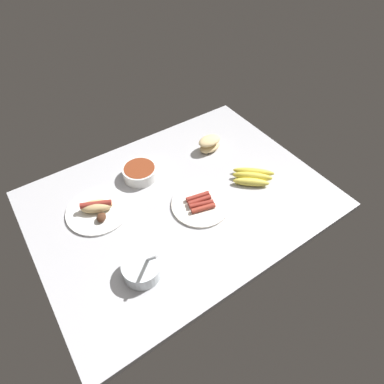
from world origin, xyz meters
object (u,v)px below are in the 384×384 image
Objects in this scene: plate_sausages at (200,204)px; bowl_chili at (140,172)px; bowl_coleslaw at (142,268)px; bread_stack at (210,144)px; banana_bunch at (252,177)px; plate_hotdog_assembled at (98,209)px.

plate_sausages is 1.59× the size of bowl_chili.
bowl_coleslaw is 1.26× the size of bread_stack.
banana_bunch is (27.65, -0.73, 1.00)cm from plate_sausages.
plate_sausages is 1.18× the size of banana_bunch.
plate_hotdog_assembled is 25.16cm from bowl_chili.
bowl_coleslaw reaches higher than bowl_chili.
banana_bunch is 49.81cm from bowl_chili.
bowl_coleslaw is at bearing -168.03° from banana_bunch.
bread_stack is at bearing 96.65° from banana_bunch.
bowl_coleslaw is 34.73cm from plate_hotdog_assembled.
bread_stack is 0.83× the size of bowl_chili.
bowl_coleslaw is 48.11cm from bowl_chili.
bread_stack is (24.44, 26.75, 2.76)cm from plate_sausages.
banana_bunch is at bearing -83.35° from bread_stack.
bowl_chili is at bearing 143.53° from banana_bunch.
plate_hotdog_assembled reaches higher than bowl_chili.
plate_sausages is 36.34cm from bread_stack.
bread_stack is at bearing 34.62° from bowl_coleslaw.
bowl_chili is at bearing 18.85° from plate_hotdog_assembled.
bowl_chili reaches higher than banana_bunch.
bread_stack is at bearing -3.30° from bowl_chili.
bread_stack is 27.72cm from banana_bunch.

